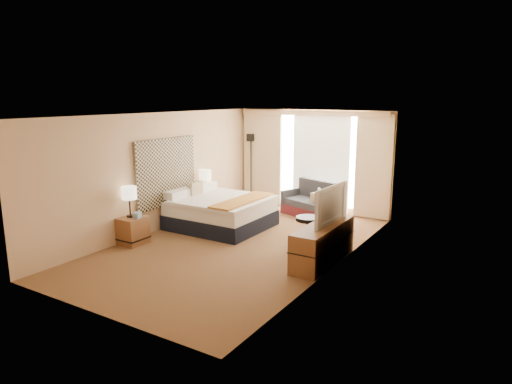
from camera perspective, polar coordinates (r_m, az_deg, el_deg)
The scene contains 21 objects.
floor at distance 9.28m, azimuth -2.18°, elevation -6.61°, with size 4.20×7.00×0.02m, color #562518.
ceiling at distance 8.80m, azimuth -2.32°, elevation 9.65°, with size 4.20×7.00×0.02m, color white.
wall_back at distance 11.97m, azimuth 7.13°, elevation 3.94°, with size 4.20×0.02×2.60m, color tan.
wall_front at distance 6.42m, azimuth -19.94°, elevation -3.71°, with size 4.20×0.02×2.60m, color tan.
wall_left at distance 10.25m, azimuth -12.06°, elevation 2.42°, with size 0.02×7.00×2.60m, color tan.
wall_right at distance 7.99m, azimuth 10.36°, elevation -0.18°, with size 0.02×7.00×2.60m, color tan.
headboard at distance 10.37m, azimuth -11.14°, elevation 2.45°, with size 0.06×1.85×1.50m, color black.
nightstand_left at distance 9.60m, azimuth -15.12°, elevation -4.67°, with size 0.45×0.52×0.55m, color brown.
nightstand_right at distance 11.38m, azimuth -5.98°, elevation -1.71°, with size 0.45×0.52×0.55m, color brown.
media_dresser at distance 8.34m, azimuth 8.38°, elevation -6.37°, with size 0.50×1.80×0.70m, color brown.
window at distance 11.84m, azimuth 8.17°, elevation 3.92°, with size 2.30×0.02×2.30m, color white.
curtains at distance 11.86m, azimuth 6.90°, elevation 4.40°, with size 4.12×0.19×2.56m.
bed at distance 10.42m, azimuth -4.46°, elevation -2.47°, with size 2.03×1.85×0.99m.
loveseat at distance 11.49m, azimuth 6.93°, elevation -1.55°, with size 1.55×1.15×0.86m.
floor_lamp at distance 12.63m, azimuth -0.64°, elevation 4.73°, with size 0.24×0.24×1.93m.
desk_chair at distance 9.17m, azimuth 6.91°, elevation -3.58°, with size 0.57×0.57×1.14m.
lamp_left at distance 9.44m, azimuth -15.58°, elevation -0.18°, with size 0.30×0.30×0.63m.
lamp_right at distance 11.24m, azimuth -6.39°, elevation 2.06°, with size 0.30×0.30×0.62m.
tissue_box at distance 9.43m, azimuth -14.63°, elevation -2.84°, with size 0.13×0.13×0.12m, color #84ADCC.
telephone at distance 11.31m, azimuth -5.43°, elevation -0.19°, with size 0.17×0.13×0.07m, color black.
television at distance 8.32m, azimuth 8.68°, elevation -1.45°, with size 1.19×0.16×0.69m, color black.
Camera 1 is at (4.90, -7.30, 2.96)m, focal length 32.00 mm.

